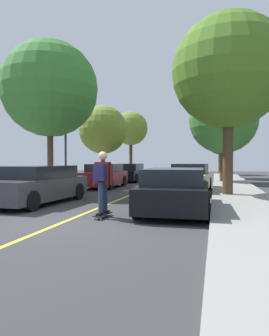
% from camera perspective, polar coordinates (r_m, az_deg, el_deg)
% --- Properties ---
extents(ground, '(80.00, 80.00, 0.00)m').
position_cam_1_polar(ground, '(8.10, -12.87, -9.67)').
color(ground, '#353538').
extents(sidewalk_right, '(2.27, 56.00, 0.14)m').
position_cam_1_polar(sidewalk_right, '(7.28, 22.75, -10.44)').
color(sidewalk_right, gray).
rests_on(sidewalk_right, ground).
extents(center_line, '(0.12, 39.20, 0.01)m').
position_cam_1_polar(center_line, '(11.75, -3.77, -6.18)').
color(center_line, gold).
rests_on(center_line, ground).
extents(parked_car_left_nearest, '(2.08, 4.52, 1.36)m').
position_cam_1_polar(parked_car_left_nearest, '(11.68, -17.45, -2.96)').
color(parked_car_left_nearest, '#38383D').
rests_on(parked_car_left_nearest, ground).
extents(parked_car_left_near, '(1.93, 4.08, 1.35)m').
position_cam_1_polar(parked_car_left_near, '(17.85, -5.71, -1.48)').
color(parked_car_left_near, maroon).
rests_on(parked_car_left_near, ground).
extents(parked_car_left_far, '(1.97, 4.24, 1.32)m').
position_cam_1_polar(parked_car_left_far, '(23.03, -0.99, -0.87)').
color(parked_car_left_far, black).
rests_on(parked_car_left_far, ground).
extents(parked_car_right_nearest, '(2.11, 4.43, 1.31)m').
position_cam_1_polar(parked_car_right_nearest, '(9.49, 7.55, -4.02)').
color(parked_car_right_nearest, black).
rests_on(parked_car_right_nearest, ground).
extents(parked_car_right_near, '(1.95, 4.67, 1.39)m').
position_cam_1_polar(parked_car_right_near, '(15.63, 10.34, -1.78)').
color(parked_car_right_near, '#BCAD89').
rests_on(parked_car_right_near, ground).
extents(street_tree_left_nearest, '(4.69, 4.69, 7.27)m').
position_cam_1_polar(street_tree_left_nearest, '(16.21, -15.30, 13.83)').
color(street_tree_left_nearest, '#4C3823').
rests_on(street_tree_left_nearest, sidewalk_left).
extents(street_tree_left_near, '(3.50, 3.50, 5.40)m').
position_cam_1_polar(street_tree_left_near, '(22.67, -5.81, 7.01)').
color(street_tree_left_near, '#4C3823').
rests_on(street_tree_left_near, sidewalk_left).
extents(street_tree_left_far, '(3.24, 3.24, 6.14)m').
position_cam_1_polar(street_tree_left_far, '(30.00, -0.68, 7.27)').
color(street_tree_left_far, '#3D2D1E').
rests_on(street_tree_left_far, sidewalk_left).
extents(street_tree_right_nearest, '(4.72, 4.72, 7.49)m').
position_cam_1_polar(street_tree_right_nearest, '(14.06, 16.91, 16.58)').
color(street_tree_right_nearest, '#4C3823').
rests_on(street_tree_right_nearest, sidewalk_right).
extents(street_tree_right_near, '(4.67, 4.67, 6.58)m').
position_cam_1_polar(street_tree_right_near, '(22.26, 16.01, 8.59)').
color(street_tree_right_near, '#4C3823').
rests_on(street_tree_right_near, sidewalk_right).
extents(street_tree_right_far, '(4.08, 4.08, 7.38)m').
position_cam_1_polar(street_tree_right_far, '(28.40, 15.73, 9.24)').
color(street_tree_right_far, '#4C3823').
rests_on(street_tree_right_far, sidewalk_right).
extents(street_tree_right_farthest, '(3.12, 3.12, 5.21)m').
position_cam_1_polar(street_tree_right_farthest, '(35.21, 15.49, 4.92)').
color(street_tree_right_farthest, '#3D2D1E').
rests_on(street_tree_right_farthest, sidewalk_right).
extents(fire_hydrant, '(0.20, 0.20, 0.70)m').
position_cam_1_polar(fire_hydrant, '(13.33, -20.71, -3.29)').
color(fire_hydrant, '#B2140F').
rests_on(fire_hydrant, sidewalk_left).
extents(streetlamp, '(0.36, 0.24, 5.79)m').
position_cam_1_polar(streetlamp, '(17.50, -12.59, 7.54)').
color(streetlamp, '#38383D').
rests_on(streetlamp, sidewalk_left).
extents(skateboard, '(0.27, 0.85, 0.10)m').
position_cam_1_polar(skateboard, '(8.52, -5.83, -8.50)').
color(skateboard, black).
rests_on(skateboard, ground).
extents(skateboarder, '(0.58, 0.70, 1.69)m').
position_cam_1_polar(skateboarder, '(8.38, -5.94, -1.97)').
color(skateboarder, black).
rests_on(skateboarder, skateboard).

